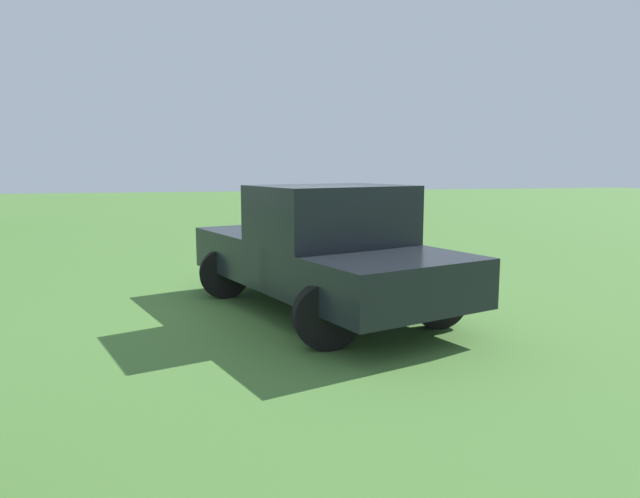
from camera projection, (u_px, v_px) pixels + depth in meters
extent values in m
plane|color=#477533|center=(305.00, 310.00, 8.31)|extent=(80.00, 80.00, 0.00)
cylinder|color=black|center=(224.00, 273.00, 9.05)|extent=(0.78, 0.22, 0.78)
cylinder|color=black|center=(316.00, 264.00, 9.92)|extent=(0.78, 0.22, 0.78)
cylinder|color=black|center=(327.00, 316.00, 6.48)|extent=(0.78, 0.22, 0.78)
cylinder|color=black|center=(438.00, 298.00, 7.35)|extent=(0.78, 0.22, 0.78)
cube|color=black|center=(274.00, 249.00, 9.35)|extent=(2.47, 2.42, 0.64)
cube|color=black|center=(331.00, 237.00, 7.85)|extent=(2.36, 2.06, 1.40)
cube|color=slate|center=(331.00, 205.00, 7.79)|extent=(2.14, 1.79, 0.48)
cube|color=black|center=(372.00, 276.00, 7.11)|extent=(2.59, 2.78, 0.60)
cube|color=silver|center=(252.00, 257.00, 10.14)|extent=(1.85, 0.70, 0.16)
cylinder|color=#7A6B51|center=(334.00, 245.00, 12.17)|extent=(0.14, 0.14, 0.82)
cylinder|color=#7A6B51|center=(340.00, 244.00, 12.31)|extent=(0.14, 0.14, 0.82)
cylinder|color=#284C93|center=(337.00, 211.00, 12.14)|extent=(0.44, 0.44, 0.62)
sphere|color=brown|center=(337.00, 189.00, 12.07)|extent=(0.22, 0.22, 0.22)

